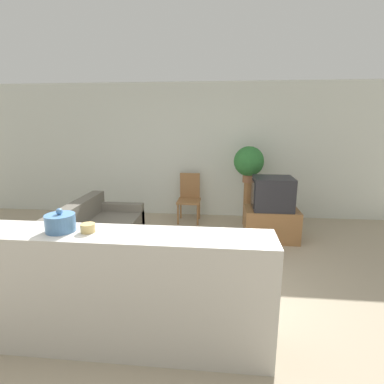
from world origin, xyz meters
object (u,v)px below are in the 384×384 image
object	(u,v)px
wooden_chair	(189,196)
decorative_bowl	(60,223)
couch	(96,238)
television	(272,193)
potted_plant	(249,162)

from	to	relation	value
wooden_chair	decorative_bowl	distance (m)	3.62
couch	decorative_bowl	bearing A→B (deg)	-73.82
television	decorative_bowl	size ratio (longest dim) A/B	2.67
potted_plant	decorative_bowl	bearing A→B (deg)	-118.23
couch	television	xyz separation A→B (m)	(2.65, 0.95, 0.51)
television	potted_plant	distance (m)	0.89
couch	decorative_bowl	distance (m)	1.98
television	wooden_chair	distance (m)	1.71
couch	wooden_chair	distance (m)	2.15
couch	television	size ratio (longest dim) A/B	2.86
couch	wooden_chair	xyz separation A→B (m)	(1.18, 1.79, 0.23)
television	couch	bearing A→B (deg)	-160.32
couch	television	bearing A→B (deg)	19.68
couch	wooden_chair	bearing A→B (deg)	56.55
wooden_chair	potted_plant	bearing A→B (deg)	-6.99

